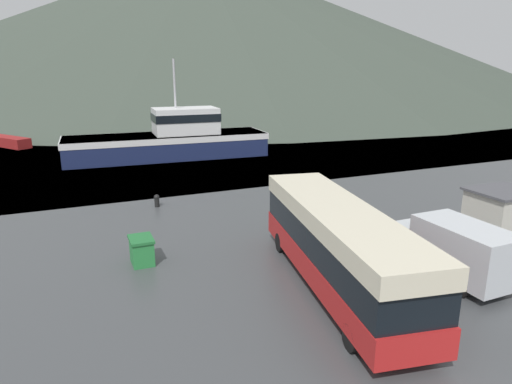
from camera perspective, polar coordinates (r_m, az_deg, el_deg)
water_surface at (r=150.02m, az=-19.51°, el=11.42°), size 240.00×240.00×0.00m
hill_backdrop at (r=157.76m, az=-6.83°, el=20.09°), size 214.07×214.07×42.65m
tour_bus at (r=18.15m, az=10.18°, el=-6.34°), size 4.55×11.81×3.34m
delivery_van at (r=20.66m, az=23.38°, el=-6.41°), size 2.16×5.77×2.44m
fishing_boat at (r=44.63m, az=-10.59°, el=6.50°), size 19.13×6.09×9.15m
storage_bin at (r=21.07m, az=-14.09°, el=-7.09°), size 1.01×1.36×1.22m
dock_kiosk at (r=26.11m, az=28.28°, el=-2.50°), size 3.12×2.66×2.59m
small_boat at (r=56.97m, az=-28.60°, el=5.56°), size 4.96×6.21×1.07m
mooring_bollard at (r=29.19m, az=-12.30°, el=-1.00°), size 0.35×0.35×0.79m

